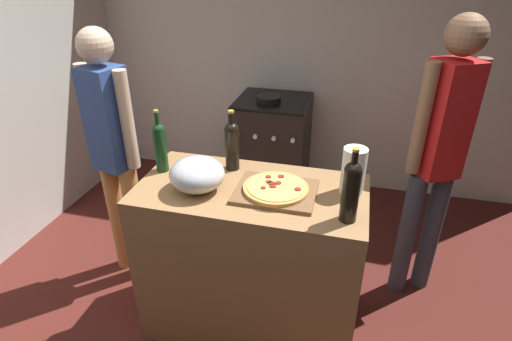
{
  "coord_description": "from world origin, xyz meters",
  "views": [
    {
      "loc": [
        0.54,
        -0.96,
        1.99
      ],
      "look_at": [
        0.07,
        0.86,
        0.98
      ],
      "focal_mm": 28.47,
      "sensor_mm": 36.0,
      "label": 1
    }
  ],
  "objects": [
    {
      "name": "kitchen_wall_rear",
      "position": [
        0.0,
        2.64,
        1.3
      ],
      "size": [
        4.25,
        0.1,
        2.6
      ],
      "primitive_type": "cube",
      "color": "beige",
      "rests_on": "ground_plane"
    },
    {
      "name": "wine_bottle_green",
      "position": [
        -0.45,
        0.83,
        1.08
      ],
      "size": [
        0.07,
        0.07,
        0.35
      ],
      "color": "#143819",
      "rests_on": "counter"
    },
    {
      "name": "cutting_board",
      "position": [
        0.2,
        0.74,
        0.94
      ],
      "size": [
        0.4,
        0.32,
        0.02
      ],
      "primitive_type": "cube",
      "color": "brown",
      "rests_on": "counter"
    },
    {
      "name": "paper_towel_roll",
      "position": [
        0.57,
        0.85,
        1.05
      ],
      "size": [
        0.12,
        0.12,
        0.24
      ],
      "color": "white",
      "rests_on": "counter"
    },
    {
      "name": "person_in_stripes",
      "position": [
        -0.86,
        0.99,
        0.95
      ],
      "size": [
        0.37,
        0.24,
        1.65
      ],
      "color": "#D88C4C",
      "rests_on": "ground_plane"
    },
    {
      "name": "wine_bottle_dark",
      "position": [
        0.56,
        0.6,
        1.09
      ],
      "size": [
        0.08,
        0.08,
        0.35
      ],
      "color": "black",
      "rests_on": "counter"
    },
    {
      "name": "ground_plane",
      "position": [
        0.0,
        1.29,
        -0.01
      ],
      "size": [
        4.25,
        3.19,
        0.02
      ],
      "primitive_type": "cube",
      "color": "#511E19"
    },
    {
      "name": "wine_bottle_amber",
      "position": [
        -0.09,
        0.95,
        1.08
      ],
      "size": [
        0.08,
        0.08,
        0.34
      ],
      "color": "black",
      "rests_on": "counter"
    },
    {
      "name": "pizza",
      "position": [
        0.2,
        0.74,
        0.96
      ],
      "size": [
        0.33,
        0.33,
        0.03
      ],
      "color": "tan",
      "rests_on": "cutting_board"
    },
    {
      "name": "mixing_bowl",
      "position": [
        -0.19,
        0.68,
        1.02
      ],
      "size": [
        0.28,
        0.28,
        0.17
      ],
      "color": "#B2B2B7",
      "rests_on": "counter"
    },
    {
      "name": "person_in_red",
      "position": [
        1.02,
        1.29,
        1.01
      ],
      "size": [
        0.34,
        0.28,
        1.74
      ],
      "color": "#383D4C",
      "rests_on": "ground_plane"
    },
    {
      "name": "stove",
      "position": [
        -0.14,
        2.24,
        0.46
      ],
      "size": [
        0.61,
        0.61,
        0.95
      ],
      "color": "black",
      "rests_on": "ground_plane"
    },
    {
      "name": "counter",
      "position": [
        0.07,
        0.76,
        0.47
      ],
      "size": [
        1.18,
        0.6,
        0.93
      ],
      "primitive_type": "cube",
      "color": "#9E7247",
      "rests_on": "ground_plane"
    }
  ]
}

